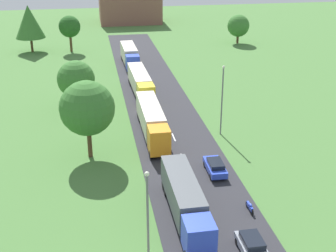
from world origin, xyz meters
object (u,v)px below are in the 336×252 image
(tree_elm, at_px, (70,27))
(tree_birch, at_px, (238,26))
(truck_lead, at_px, (185,200))
(truck_fourth, at_px, (130,55))
(car_lead, at_px, (252,246))
(tree_maple, at_px, (29,22))
(truck_third, at_px, (140,82))
(lamppost_lead, at_px, (148,218))
(car_second, at_px, (215,166))
(motorcycle_courier, at_px, (250,207))
(lamppost_second, at_px, (222,97))
(truck_second, at_px, (152,120))
(tree_pine, at_px, (87,108))
(tree_oak, at_px, (76,79))
(distant_building, at_px, (130,6))

(tree_elm, bearing_deg, tree_birch, 2.25)
(truck_lead, distance_m, truck_fourth, 52.90)
(car_lead, height_order, tree_maple, tree_maple)
(tree_elm, bearing_deg, truck_fourth, -49.66)
(truck_third, relative_size, lamppost_lead, 1.64)
(car_second, relative_size, motorcycle_courier, 2.27)
(tree_maple, bearing_deg, tree_elm, -8.79)
(lamppost_second, bearing_deg, tree_birch, 69.87)
(truck_third, bearing_deg, car_lead, -84.10)
(truck_second, height_order, truck_fourth, truck_fourth)
(lamppost_lead, bearing_deg, tree_elm, 95.71)
(motorcycle_courier, relative_size, tree_pine, 0.21)
(truck_third, height_order, lamppost_second, lamppost_second)
(truck_second, bearing_deg, lamppost_second, -6.76)
(tree_oak, xyz_separation_m, distant_building, (14.43, 68.91, 0.01))
(truck_third, distance_m, lamppost_lead, 41.97)
(truck_fourth, bearing_deg, lamppost_second, -76.37)
(lamppost_second, bearing_deg, truck_lead, -115.23)
(motorcycle_courier, bearing_deg, car_second, 98.98)
(tree_elm, bearing_deg, truck_second, -76.80)
(motorcycle_courier, bearing_deg, tree_pine, 135.58)
(tree_elm, bearing_deg, car_second, -74.27)
(truck_second, xyz_separation_m, car_second, (5.36, -11.11, -1.34))
(truck_fourth, relative_size, tree_oak, 1.62)
(distant_building, bearing_deg, tree_maple, -127.57)
(truck_fourth, bearing_deg, tree_pine, -102.24)
(truck_third, relative_size, truck_fourth, 1.21)
(car_lead, relative_size, tree_elm, 0.53)
(tree_birch, bearing_deg, tree_elm, -177.75)
(truck_lead, distance_m, tree_birch, 73.06)
(lamppost_second, xyz_separation_m, tree_oak, (-18.33, 12.65, -0.53))
(truck_lead, bearing_deg, car_lead, -53.68)
(truck_fourth, bearing_deg, tree_elm, 130.34)
(truck_second, distance_m, tree_birch, 55.96)
(truck_third, distance_m, tree_pine, 23.00)
(truck_second, height_order, tree_pine, tree_pine)
(truck_lead, distance_m, tree_pine, 17.10)
(truck_fourth, distance_m, distant_building, 46.94)
(tree_pine, bearing_deg, tree_elm, 93.46)
(truck_lead, distance_m, tree_maple, 70.74)
(car_lead, xyz_separation_m, tree_oak, (-14.20, 36.57, 3.71))
(truck_second, height_order, motorcycle_courier, truck_second)
(car_second, height_order, tree_birch, tree_birch)
(motorcycle_courier, xyz_separation_m, tree_pine, (-14.58, 14.28, 5.52))
(distant_building, bearing_deg, truck_fourth, -95.59)
(truck_fourth, height_order, car_second, truck_fourth)
(truck_third, height_order, tree_maple, tree_maple)
(truck_second, xyz_separation_m, tree_oak, (-9.48, 11.60, 2.39))
(tree_birch, height_order, tree_maple, tree_maple)
(truck_third, height_order, tree_oak, tree_oak)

